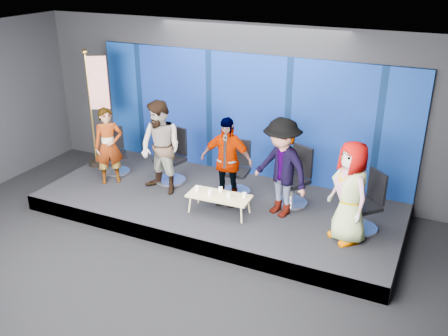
{
  "coord_description": "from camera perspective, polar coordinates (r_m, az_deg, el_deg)",
  "views": [
    {
      "loc": [
        3.85,
        -5.36,
        4.77
      ],
      "look_at": [
        0.18,
        2.4,
        1.04
      ],
      "focal_mm": 40.0,
      "sensor_mm": 36.0,
      "label": 1
    }
  ],
  "objects": [
    {
      "name": "mug_e",
      "position": [
        9.09,
        2.33,
        -3.1
      ],
      "size": [
        0.08,
        0.08,
        0.09
      ],
      "primitive_type": "cylinder",
      "color": "white",
      "rests_on": "coffee_table"
    },
    {
      "name": "mug_a",
      "position": [
        9.33,
        -3.11,
        -2.38
      ],
      "size": [
        0.08,
        0.08,
        0.09
      ],
      "primitive_type": "cylinder",
      "color": "white",
      "rests_on": "coffee_table"
    },
    {
      "name": "chair_e",
      "position": [
        8.97,
        15.81,
        -4.79
      ],
      "size": [
        0.86,
        0.86,
        1.08
      ],
      "rotation": [
        0.0,
        0.0,
        -0.77
      ],
      "color": "silver",
      "rests_on": "riser"
    },
    {
      "name": "chair_d",
      "position": [
        9.59,
        8.01,
        -2.03
      ],
      "size": [
        0.85,
        0.85,
        1.14
      ],
      "rotation": [
        0.0,
        0.0,
        -0.43
      ],
      "color": "silver",
      "rests_on": "riser"
    },
    {
      "name": "chair_b",
      "position": [
        10.49,
        -5.97,
        0.4
      ],
      "size": [
        0.79,
        0.79,
        1.16
      ],
      "rotation": [
        0.0,
        0.0,
        -0.23
      ],
      "color": "silver",
      "rests_on": "riser"
    },
    {
      "name": "panelist_e",
      "position": [
        8.36,
        14.22,
        -2.74
      ],
      "size": [
        1.01,
        1.0,
        1.76
      ],
      "primitive_type": "imported",
      "rotation": [
        0.0,
        0.0,
        -0.77
      ],
      "color": "black",
      "rests_on": "riser"
    },
    {
      "name": "ground",
      "position": [
        8.14,
        -8.6,
        -12.7
      ],
      "size": [
        10.0,
        10.0,
        0.0
      ],
      "primitive_type": "plane",
      "color": "black",
      "rests_on": "ground"
    },
    {
      "name": "mug_d",
      "position": [
        9.08,
        0.55,
        -3.11
      ],
      "size": [
        0.08,
        0.08,
        0.09
      ],
      "primitive_type": "cylinder",
      "color": "white",
      "rests_on": "coffee_table"
    },
    {
      "name": "room_walls",
      "position": [
        7.0,
        -9.79,
        3.59
      ],
      "size": [
        10.02,
        8.02,
        3.51
      ],
      "color": "black",
      "rests_on": "ground"
    },
    {
      "name": "chair_c",
      "position": [
        9.98,
        1.47,
        -0.91
      ],
      "size": [
        0.66,
        0.66,
        1.07
      ],
      "rotation": [
        0.0,
        0.0,
        0.11
      ],
      "color": "silver",
      "rests_on": "riser"
    },
    {
      "name": "mug_c",
      "position": [
        9.29,
        -0.4,
        -2.47
      ],
      "size": [
        0.08,
        0.08,
        0.09
      ],
      "primitive_type": "cylinder",
      "color": "white",
      "rests_on": "coffee_table"
    },
    {
      "name": "riser",
      "position": [
        9.9,
        -0.7,
        -4.35
      ],
      "size": [
        7.0,
        3.0,
        0.3
      ],
      "primitive_type": "cube",
      "color": "black",
      "rests_on": "ground"
    },
    {
      "name": "panelist_c",
      "position": [
        9.35,
        0.28,
        0.79
      ],
      "size": [
        1.05,
        0.53,
        1.73
      ],
      "primitive_type": "imported",
      "rotation": [
        0.0,
        0.0,
        0.11
      ],
      "color": "black",
      "rests_on": "riser"
    },
    {
      "name": "backdrop",
      "position": [
        10.56,
        2.72,
        5.98
      ],
      "size": [
        7.0,
        0.08,
        2.6
      ],
      "primitive_type": "cube",
      "color": "navy",
      "rests_on": "riser"
    },
    {
      "name": "panelist_b",
      "position": [
        9.85,
        -7.24,
        2.29
      ],
      "size": [
        1.05,
        0.9,
        1.88
      ],
      "primitive_type": "imported",
      "rotation": [
        0.0,
        0.0,
        -0.23
      ],
      "color": "black",
      "rests_on": "riser"
    },
    {
      "name": "mug_b",
      "position": [
        9.17,
        -1.61,
        -2.81
      ],
      "size": [
        0.09,
        0.09,
        0.11
      ],
      "primitive_type": "cylinder",
      "color": "white",
      "rests_on": "coffee_table"
    },
    {
      "name": "coffee_table",
      "position": [
        9.19,
        -0.56,
        -3.3
      ],
      "size": [
        1.19,
        0.55,
        0.36
      ],
      "rotation": [
        0.0,
        0.0,
        0.05
      ],
      "color": "tan",
      "rests_on": "riser"
    },
    {
      "name": "panelist_a",
      "position": [
        10.52,
        -13.04,
        2.45
      ],
      "size": [
        0.69,
        0.68,
        1.61
      ],
      "primitive_type": "imported",
      "rotation": [
        0.0,
        0.0,
        0.72
      ],
      "color": "black",
      "rests_on": "riser"
    },
    {
      "name": "chair_a",
      "position": [
        11.15,
        -12.23,
        1.09
      ],
      "size": [
        0.79,
        0.79,
        0.99
      ],
      "rotation": [
        0.0,
        0.0,
        0.72
      ],
      "color": "silver",
      "rests_on": "riser"
    },
    {
      "name": "flag_stand",
      "position": [
        11.26,
        -14.35,
        6.85
      ],
      "size": [
        0.57,
        0.39,
        2.62
      ],
      "rotation": [
        0.0,
        0.0,
        0.51
      ],
      "color": "black",
      "rests_on": "riser"
    },
    {
      "name": "panelist_d",
      "position": [
        8.96,
        6.55,
        0.03
      ],
      "size": [
        1.37,
        1.12,
        1.85
      ],
      "primitive_type": "imported",
      "rotation": [
        0.0,
        0.0,
        -0.43
      ],
      "color": "black",
      "rests_on": "riser"
    }
  ]
}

